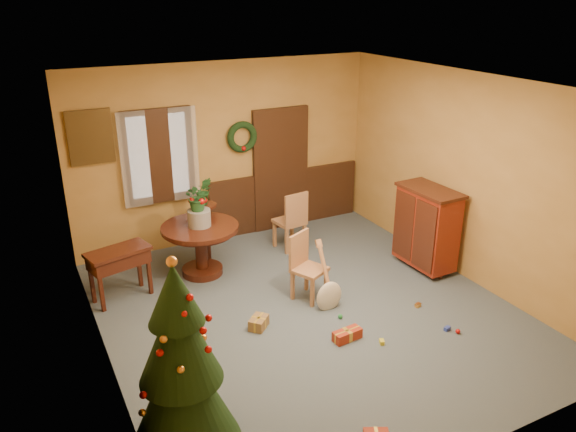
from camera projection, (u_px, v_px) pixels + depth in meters
room_envelope at (240, 172)px, 9.19m from camera, size 5.50×5.50×5.50m
dining_table at (201, 240)px, 8.08m from camera, size 1.11×1.11×0.76m
urn at (199, 218)px, 7.95m from camera, size 0.33×0.33×0.24m
centerpiece_plant at (198, 196)px, 7.82m from camera, size 0.37×0.32×0.41m
chair_near at (305, 264)px, 7.48m from camera, size 0.53×0.53×0.92m
chair_far at (292, 219)px, 8.85m from camera, size 0.48×0.48×0.98m
guitar at (330, 279)px, 7.21m from camera, size 0.53×0.65×0.85m
plant_stand at (206, 225)px, 8.52m from camera, size 0.35×0.35×0.91m
stand_plant at (204, 191)px, 8.31m from camera, size 0.26×0.23×0.42m
christmas_tree at (181, 370)px, 4.67m from camera, size 0.97×0.97×2.00m
writing_desk at (119, 262)px, 7.42m from camera, size 0.89×0.59×0.72m
sideboard at (427, 226)px, 8.21m from camera, size 0.54×0.99×1.25m
gift_c at (259, 323)px, 6.93m from camera, size 0.31×0.31×0.14m
gift_d at (347, 335)px, 6.69m from camera, size 0.37×0.18×0.13m
toy_a at (447, 329)px, 6.89m from camera, size 0.09×0.07×0.05m
toy_b at (340, 316)px, 7.13m from camera, size 0.06×0.06×0.06m
toy_c at (382, 342)px, 6.62m from camera, size 0.08×0.09×0.05m
toy_d at (458, 331)px, 6.82m from camera, size 0.06×0.06×0.06m
toy_e at (418, 305)px, 7.40m from camera, size 0.09×0.07×0.05m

